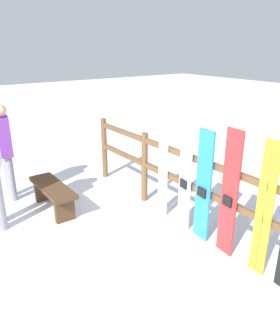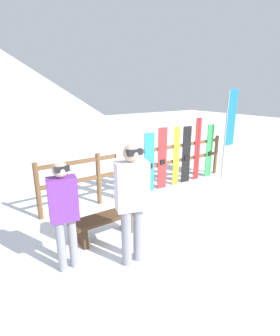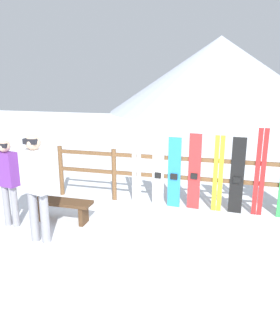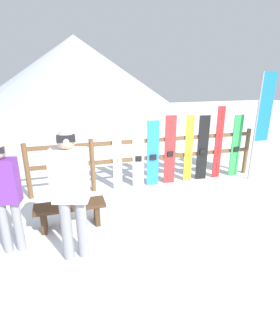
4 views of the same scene
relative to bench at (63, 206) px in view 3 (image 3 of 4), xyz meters
name	(u,v)px [view 3 (image 3 of 4)]	position (x,y,z in m)	size (l,w,h in m)	color
ground_plane	(152,245)	(1.86, -0.47, -0.31)	(40.00, 40.00, 0.00)	white
mountain_backdrop	(219,75)	(1.86, 23.37, 2.69)	(18.00, 18.00, 6.00)	#B2BCD1
fence	(172,175)	(1.86, 1.37, 0.38)	(5.31, 0.10, 1.16)	brown
bench	(63,206)	(0.00, 0.00, 0.00)	(1.14, 0.36, 0.42)	#4C331E
person_white	(36,181)	(0.02, -0.82, 0.75)	(0.50, 0.36, 1.80)	gray
person_purple	(7,177)	(-0.82, -0.42, 0.64)	(0.41, 0.28, 1.61)	gray
ski_pair_white	(136,166)	(1.09, 1.31, 0.54)	(0.20, 0.02, 1.69)	white
snowboard_white	(158,172)	(1.56, 1.31, 0.44)	(0.25, 0.08, 1.50)	white
snowboard_blue	(174,173)	(1.90, 1.31, 0.44)	(0.27, 0.08, 1.50)	#288CE0
snowboard_red	(194,172)	(2.32, 1.31, 0.49)	(0.25, 0.08, 1.59)	red
ski_pair_yellow	(218,174)	(2.79, 1.31, 0.48)	(0.20, 0.02, 1.57)	yellow
snowboard_black_stripe	(237,176)	(3.16, 1.31, 0.47)	(0.27, 0.07, 1.55)	black
ski_pair_red	(260,173)	(3.58, 1.31, 0.57)	(0.19, 0.02, 1.75)	red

